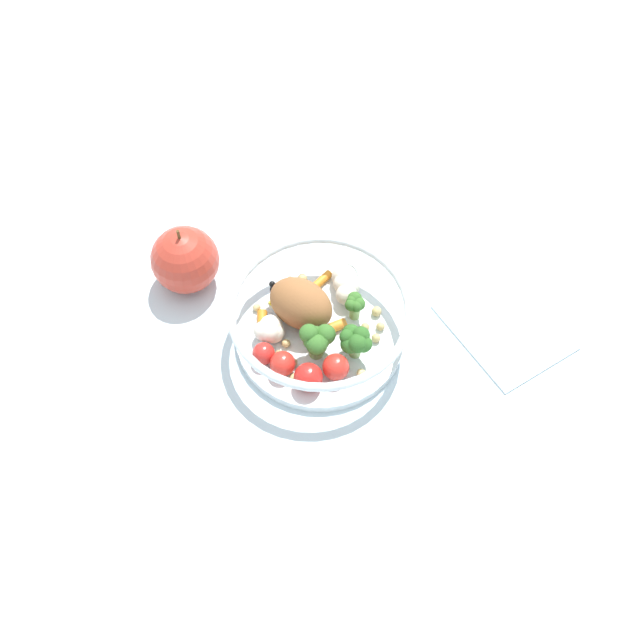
# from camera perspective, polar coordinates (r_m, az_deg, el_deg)

# --- Properties ---
(ground_plane) EXTENTS (2.40, 2.40, 0.00)m
(ground_plane) POSITION_cam_1_polar(r_m,az_deg,el_deg) (0.81, -0.35, -2.36)
(ground_plane) COLOR silver
(food_container) EXTENTS (0.20, 0.20, 0.07)m
(food_container) POSITION_cam_1_polar(r_m,az_deg,el_deg) (0.79, -0.27, -0.07)
(food_container) COLOR white
(food_container) RESTS_ON ground_plane
(loose_apple) EXTENTS (0.08, 0.08, 0.09)m
(loose_apple) POSITION_cam_1_polar(r_m,az_deg,el_deg) (0.85, -10.79, 4.77)
(loose_apple) COLOR #BC3828
(loose_apple) RESTS_ON ground_plane
(folded_napkin) EXTENTS (0.17, 0.16, 0.01)m
(folded_napkin) POSITION_cam_1_polar(r_m,az_deg,el_deg) (0.85, 14.63, -0.50)
(folded_napkin) COLOR white
(folded_napkin) RESTS_ON ground_plane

